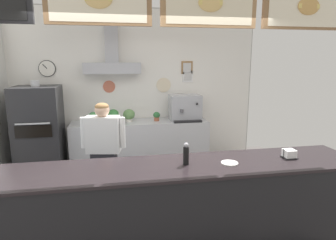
% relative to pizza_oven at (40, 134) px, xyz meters
% --- Properties ---
extents(ground_plane, '(6.03, 6.03, 0.00)m').
position_rel_pizza_oven_xyz_m(ground_plane, '(1.72, -1.91, -0.82)').
color(ground_plane, '#3F3A38').
extents(back_wall_assembly, '(4.75, 2.89, 3.03)m').
position_rel_pizza_oven_xyz_m(back_wall_assembly, '(1.70, 0.42, 0.80)').
color(back_wall_assembly, '#9E9E99').
rests_on(back_wall_assembly, ground_plane).
extents(service_counter, '(4.26, 0.75, 1.01)m').
position_rel_pizza_oven_xyz_m(service_counter, '(1.72, -2.46, -0.31)').
color(service_counter, black).
rests_on(service_counter, ground_plane).
extents(back_prep_counter, '(2.56, 0.62, 0.92)m').
position_rel_pizza_oven_xyz_m(back_prep_counter, '(1.75, 0.20, -0.36)').
color(back_prep_counter, '#B7BABF').
rests_on(back_prep_counter, ground_plane).
extents(pizza_oven, '(0.74, 0.75, 1.73)m').
position_rel_pizza_oven_xyz_m(pizza_oven, '(0.00, 0.00, 0.00)').
color(pizza_oven, '#232326').
rests_on(pizza_oven, ground_plane).
extents(shop_worker, '(0.61, 0.30, 1.50)m').
position_rel_pizza_oven_xyz_m(shop_worker, '(1.11, -1.19, -0.02)').
color(shop_worker, '#232328').
rests_on(shop_worker, ground_plane).
extents(espresso_machine, '(0.58, 0.49, 0.49)m').
position_rel_pizza_oven_xyz_m(espresso_machine, '(2.61, 0.18, 0.35)').
color(espresso_machine, '#A3A5AD').
rests_on(espresso_machine, back_prep_counter).
extents(potted_basil, '(0.13, 0.13, 0.17)m').
position_rel_pizza_oven_xyz_m(potted_basil, '(2.07, 0.20, 0.20)').
color(potted_basil, '#9E563D').
rests_on(potted_basil, back_prep_counter).
extents(potted_oregano, '(0.18, 0.18, 0.20)m').
position_rel_pizza_oven_xyz_m(potted_oregano, '(0.90, 0.23, 0.22)').
color(potted_oregano, '#9E563D').
rests_on(potted_oregano, back_prep_counter).
extents(potted_sage, '(0.22, 0.22, 0.24)m').
position_rel_pizza_oven_xyz_m(potted_sage, '(1.55, 0.20, 0.24)').
color(potted_sage, beige).
rests_on(potted_sage, back_prep_counter).
extents(potted_thyme, '(0.20, 0.20, 0.24)m').
position_rel_pizza_oven_xyz_m(potted_thyme, '(1.26, 0.21, 0.24)').
color(potted_thyme, '#4C4C51').
rests_on(potted_thyme, back_prep_counter).
extents(napkin_holder, '(0.15, 0.14, 0.10)m').
position_rel_pizza_oven_xyz_m(napkin_holder, '(3.15, -2.44, 0.24)').
color(napkin_holder, '#262628').
rests_on(napkin_holder, service_counter).
extents(condiment_plate, '(0.18, 0.18, 0.01)m').
position_rel_pizza_oven_xyz_m(condiment_plate, '(2.43, -2.50, 0.20)').
color(condiment_plate, white).
rests_on(condiment_plate, service_counter).
extents(pepper_grinder, '(0.06, 0.06, 0.23)m').
position_rel_pizza_oven_xyz_m(pepper_grinder, '(1.98, -2.44, 0.31)').
color(pepper_grinder, black).
rests_on(pepper_grinder, service_counter).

